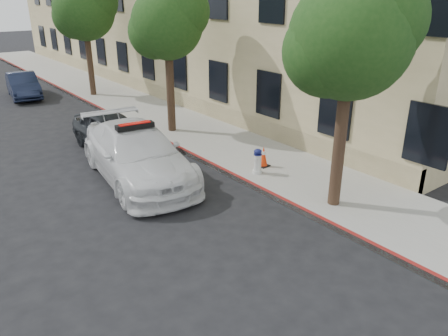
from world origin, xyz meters
TOP-DOWN VIEW (x-y plane):
  - ground at (0.00, 0.00)m, footprint 120.00×120.00m
  - sidewalk at (3.60, 10.00)m, footprint 3.20×50.00m
  - curb_strip at (2.06, 10.00)m, footprint 0.12×50.00m
  - tree_near at (2.93, -2.01)m, footprint 2.92×2.82m
  - tree_mid at (2.93, 5.99)m, footprint 2.77×2.64m
  - tree_far at (2.93, 13.99)m, footprint 3.10×3.00m
  - police_car at (-0.20, 2.77)m, footprint 2.91×5.69m
  - parked_car_mid at (0.22, 5.56)m, footprint 1.64×4.05m
  - parked_car_far at (-0.01, 16.16)m, footprint 1.81×4.00m
  - fire_hydrant at (2.67, 0.70)m, footprint 0.32×0.29m
  - traffic_cone at (3.19, 1.01)m, footprint 0.36×0.36m

SIDE VIEW (x-z plane):
  - ground at x=0.00m, z-range 0.00..0.00m
  - sidewalk at x=3.60m, z-range 0.00..0.15m
  - curb_strip at x=2.06m, z-range 0.00..0.15m
  - traffic_cone at x=3.19m, z-range 0.15..0.79m
  - fire_hydrant at x=2.67m, z-range 0.14..0.90m
  - parked_car_far at x=-0.01m, z-range 0.00..1.27m
  - parked_car_mid at x=0.22m, z-range 0.00..1.38m
  - police_car at x=-0.20m, z-range -0.07..1.66m
  - tree_mid at x=2.93m, z-range 1.45..6.88m
  - tree_near at x=2.93m, z-range 1.46..7.08m
  - tree_far at x=2.93m, z-range 1.48..7.29m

